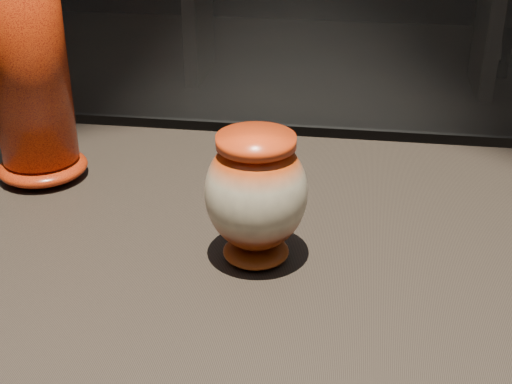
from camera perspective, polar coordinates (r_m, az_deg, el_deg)
main_vase at (r=0.86m, az=0.00°, el=-0.18°), size 0.14×0.14×0.17m
tall_vase at (r=1.08m, az=-18.01°, el=11.12°), size 0.16×0.16×0.43m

